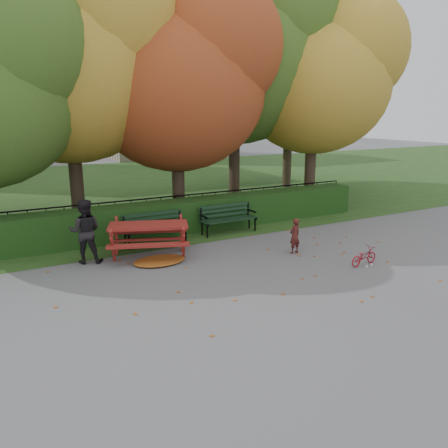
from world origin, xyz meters
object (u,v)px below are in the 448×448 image
child (295,236)px  bicycle (364,256)px  tree_d (247,50)px  tree_g (299,76)px  picnic_table (149,231)px  bench_left (155,226)px  bench_right (227,216)px  tree_b (79,55)px  tree_c (188,77)px  adult (85,231)px  tree_e (325,75)px

child → bicycle: (0.92, -1.59, -0.25)m
tree_d → tree_g: tree_d is taller
picnic_table → bicycle: size_ratio=2.84×
bench_left → bench_right: same height
child → bicycle: 1.86m
tree_g → child: (-6.65, -8.74, -4.89)m
tree_d → picnic_table: 9.05m
tree_b → tree_c: size_ratio=1.10×
tree_c → bench_right: (0.27, -2.26, -4.30)m
tree_g → bicycle: 12.88m
tree_g → tree_d: bearing=-150.4°
tree_g → bench_left: tree_g is taller
tree_g → child: 12.02m
bench_left → child: child is taller
bench_right → tree_b: bearing=139.3°
picnic_table → child: (3.51, -1.61, -0.19)m
tree_d → bicycle: bearing=-99.3°
tree_g → picnic_table: tree_g is taller
tree_d → adult: (-7.26, -4.33, -5.17)m
tree_g → bench_left: size_ratio=4.75×
tree_c → picnic_table: 5.95m
tree_c → child: bearing=-80.3°
child → bench_right: bearing=-86.9°
child → tree_c: bearing=-89.5°
picnic_table → bench_right: bearing=40.2°
tree_b → child: 8.60m
tree_b → tree_d: tree_d is taller
bench_right → bench_left: bearing=180.0°
picnic_table → adult: size_ratio=1.52×
bench_right → tree_e: bearing=20.9°
tree_c → bicycle: bearing=-74.8°
bench_left → tree_g: bearing=32.2°
tree_c → picnic_table: bearing=-128.8°
tree_g → bench_right: (-7.23, -6.06, -4.85)m
tree_d → child: 8.58m
bench_left → bicycle: (3.90, -4.27, -0.29)m
picnic_table → bicycle: 5.49m
tree_g → bench_right: bearing=-140.0°
bench_right → picnic_table: 3.12m
tree_d → adult: bearing=-149.2°
child → adult: (-5.06, 1.88, 0.33)m
child → bicycle: child is taller
bench_right → tree_g: bearing=40.0°
tree_d → bench_right: tree_d is taller
tree_b → bench_left: tree_b is taller
tree_c → adult: size_ratio=4.93×
tree_g → adult: size_ratio=5.27×
tree_c → tree_g: bearing=26.9°
tree_c → adult: 6.58m
tree_b → picnic_table: 6.29m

